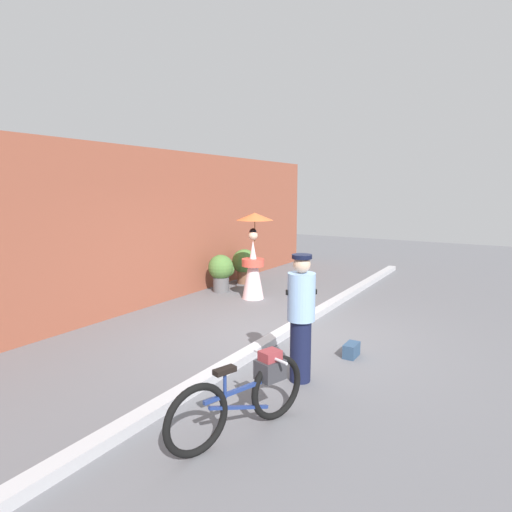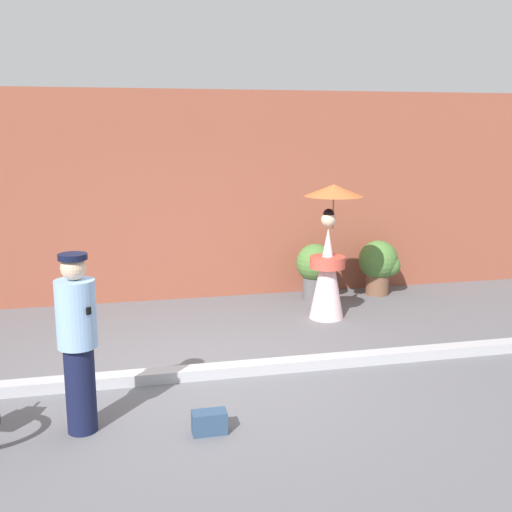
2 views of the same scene
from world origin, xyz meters
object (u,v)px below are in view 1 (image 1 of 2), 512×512
at_px(potted_plant_by_door, 222,270).
at_px(backpack_on_pavement, 352,350).
at_px(potted_plant_small, 245,264).
at_px(person_with_parasol, 253,256).
at_px(person_officer, 301,315).
at_px(bicycle_near_officer, 246,394).

bearing_deg(potted_plant_by_door, backpack_on_pavement, -119.99).
distance_m(potted_plant_by_door, potted_plant_small, 1.07).
bearing_deg(potted_plant_small, potted_plant_by_door, -177.74).
height_order(person_with_parasol, potted_plant_by_door, person_with_parasol).
bearing_deg(person_officer, backpack_on_pavement, -15.07).
xyz_separation_m(person_with_parasol, backpack_on_pavement, (-2.12, -2.97, -0.84)).
height_order(bicycle_near_officer, potted_plant_small, potted_plant_small).
relative_size(bicycle_near_officer, potted_plant_small, 1.82).
xyz_separation_m(bicycle_near_officer, backpack_on_pavement, (2.41, -0.23, -0.29)).
bearing_deg(bicycle_near_officer, potted_plant_small, 33.05).
height_order(person_officer, person_with_parasol, person_with_parasol).
height_order(person_officer, potted_plant_by_door, person_officer).
distance_m(person_officer, backpack_on_pavement, 1.34).
bearing_deg(backpack_on_pavement, potted_plant_by_door, 60.01).
xyz_separation_m(person_officer, potted_plant_by_door, (3.35, 3.64, -0.34)).
xyz_separation_m(bicycle_near_officer, potted_plant_by_door, (4.68, 3.70, 0.10)).
relative_size(person_officer, person_with_parasol, 0.85).
distance_m(person_with_parasol, potted_plant_by_door, 1.07).
bearing_deg(bicycle_near_officer, person_officer, 2.48).
xyz_separation_m(person_with_parasol, potted_plant_small, (1.22, 1.01, -0.44)).
distance_m(person_with_parasol, potted_plant_small, 1.64).
distance_m(person_officer, person_with_parasol, 4.18).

